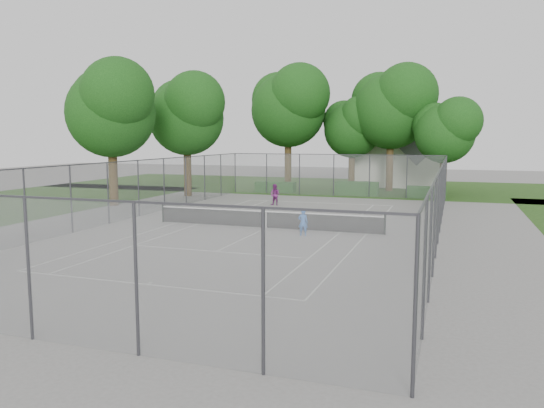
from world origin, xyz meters
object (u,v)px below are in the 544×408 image
(tennis_net, at_px, (266,219))
(house, at_px, (398,143))
(woman_player, at_px, (275,195))
(girl_player, at_px, (303,222))

(tennis_net, relative_size, house, 1.19)
(woman_player, bearing_deg, girl_player, -53.39)
(girl_player, bearing_deg, tennis_net, -39.68)
(house, bearing_deg, woman_player, -108.81)
(girl_player, height_order, woman_player, woman_player)
(house, height_order, woman_player, house)
(house, xyz_separation_m, girl_player, (-1.51, -30.45, -3.70))
(tennis_net, xyz_separation_m, girl_player, (2.51, -1.50, 0.16))
(house, xyz_separation_m, woman_player, (-6.66, -19.56, -3.59))
(house, bearing_deg, tennis_net, -97.90)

